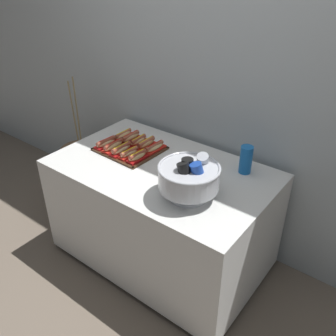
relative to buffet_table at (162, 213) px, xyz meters
The scene contains 18 objects.
ground_plane 0.40m from the buffet_table, ahead, with size 10.00×10.00×0.00m, color #7A6B5B.
back_wall 1.04m from the buffet_table, 90.00° to the left, with size 6.00×0.10×2.60m, color #B2BCC1.
buffet_table is the anchor object (origin of this frame).
floor_vase 1.05m from the buffet_table, behind, with size 0.45×0.45×1.10m.
serving_tray 0.49m from the buffet_table, 169.79° to the left, with size 0.42×0.37×0.01m.
hot_dog_0 0.62m from the buffet_table, behind, with size 0.08×0.18×0.06m.
hot_dog_1 0.56m from the buffet_table, behind, with size 0.07×0.18×0.06m.
hot_dog_2 0.51m from the buffet_table, behind, with size 0.07×0.18×0.06m.
hot_dog_3 0.47m from the buffet_table, behind, with size 0.07×0.16×0.06m.
hot_dog_4 0.44m from the buffet_table, 169.91° to the right, with size 0.07×0.16×0.06m.
hot_dog_5 0.63m from the buffet_table, 162.65° to the left, with size 0.07×0.17×0.06m.
hot_dog_6 0.58m from the buffet_table, 159.94° to the left, with size 0.07×0.18×0.06m.
hot_dog_7 0.53m from the buffet_table, 156.12° to the left, with size 0.06×0.16×0.06m.
hot_dog_8 0.49m from the buffet_table, 150.37° to the left, with size 0.07×0.17×0.06m.
hot_dog_9 0.45m from the buffet_table, 141.04° to the left, with size 0.08×0.18×0.06m.
punch_bowl 0.61m from the buffet_table, 26.20° to the right, with size 0.35×0.35×0.25m.
cup_stack 0.69m from the buffet_table, 31.49° to the left, with size 0.08×0.08×0.18m.
donut 0.39m from the buffet_table, 28.76° to the left, with size 0.15×0.15×0.04m.
Camera 1 is at (1.26, -1.58, 1.99)m, focal length 39.77 mm.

